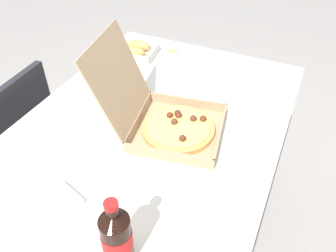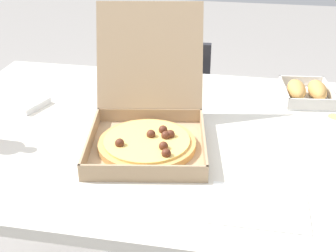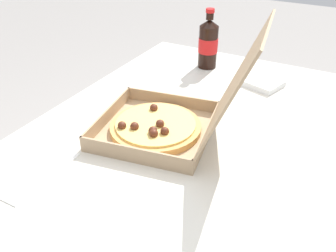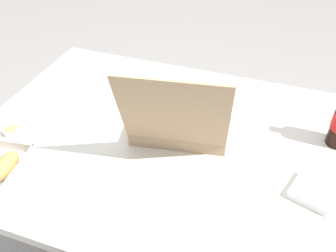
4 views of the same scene
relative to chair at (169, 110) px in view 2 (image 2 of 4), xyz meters
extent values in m
cube|color=silver|center=(0.08, -0.69, 0.26)|extent=(1.31, 0.91, 0.03)
cylinder|color=#B7B7BC|center=(-0.51, -0.31, -0.12)|extent=(0.05, 0.05, 0.73)
cylinder|color=#B7B7BC|center=(0.66, -0.31, -0.12)|extent=(0.05, 0.05, 0.73)
cube|color=#232328|center=(0.00, 0.06, -0.05)|extent=(0.42, 0.42, 0.04)
cube|color=#232328|center=(0.01, -0.12, 0.16)|extent=(0.36, 0.05, 0.38)
cylinder|color=#B2B2B7|center=(0.16, 0.24, -0.26)|extent=(0.03, 0.03, 0.43)
cylinder|color=#B2B2B7|center=(-0.18, 0.22, -0.26)|extent=(0.03, 0.03, 0.43)
cylinder|color=#B2B2B7|center=(0.18, -0.10, -0.26)|extent=(0.03, 0.03, 0.43)
cylinder|color=#B2B2B7|center=(-0.16, -0.12, -0.26)|extent=(0.03, 0.03, 0.43)
cube|color=tan|center=(0.09, -0.80, 0.28)|extent=(0.35, 0.35, 0.01)
cube|color=tan|center=(0.11, -0.95, 0.30)|extent=(0.30, 0.06, 0.04)
cube|color=tan|center=(-0.06, -0.83, 0.30)|extent=(0.06, 0.30, 0.04)
cube|color=tan|center=(0.24, -0.78, 0.30)|extent=(0.06, 0.30, 0.04)
cube|color=tan|center=(0.06, -0.65, 0.30)|extent=(0.30, 0.06, 0.04)
cube|color=tan|center=(0.05, -0.60, 0.46)|extent=(0.32, 0.17, 0.28)
cylinder|color=tan|center=(0.09, -0.80, 0.29)|extent=(0.26, 0.26, 0.02)
cylinder|color=#EAC666|center=(0.09, -0.80, 0.30)|extent=(0.23, 0.23, 0.01)
sphere|color=#562819|center=(0.10, -0.78, 0.31)|extent=(0.02, 0.02, 0.02)
sphere|color=#562819|center=(0.03, -0.84, 0.31)|extent=(0.02, 0.02, 0.02)
sphere|color=#562819|center=(0.15, -0.87, 0.31)|extent=(0.02, 0.02, 0.02)
sphere|color=#562819|center=(0.14, -0.78, 0.31)|extent=(0.02, 0.02, 0.02)
sphere|color=#562819|center=(0.12, -0.75, 0.31)|extent=(0.02, 0.02, 0.02)
sphere|color=#562819|center=(0.15, -0.77, 0.31)|extent=(0.02, 0.02, 0.02)
sphere|color=#562819|center=(0.14, -0.84, 0.31)|extent=(0.02, 0.02, 0.02)
cube|color=white|center=(0.53, -0.39, 0.28)|extent=(0.17, 0.21, 0.00)
cube|color=silver|center=(0.54, -0.48, 0.30)|extent=(0.15, 0.02, 0.03)
cube|color=silver|center=(0.51, -0.30, 0.30)|extent=(0.15, 0.02, 0.03)
cube|color=silver|center=(0.45, -0.40, 0.30)|extent=(0.03, 0.19, 0.03)
cube|color=silver|center=(0.60, -0.38, 0.30)|extent=(0.03, 0.19, 0.03)
ellipsoid|color=tan|center=(0.49, -0.40, 0.31)|extent=(0.07, 0.13, 0.05)
ellipsoid|color=tan|center=(0.56, -0.39, 0.31)|extent=(0.07, 0.13, 0.05)
cube|color=white|center=(0.38, -0.99, 0.28)|extent=(0.21, 0.15, 0.00)
cube|color=white|center=(-0.34, -0.61, 0.29)|extent=(0.14, 0.14, 0.02)
cylinder|color=white|center=(0.60, -0.55, 0.29)|extent=(0.06, 0.06, 0.02)
cylinder|color=#DBBC66|center=(0.60, -0.55, 0.29)|extent=(0.05, 0.05, 0.01)
camera|label=1|loc=(-0.75, -1.14, 1.08)|focal=36.34mm
camera|label=2|loc=(0.33, -1.79, 0.89)|focal=48.44mm
camera|label=3|loc=(0.81, -0.37, 0.83)|focal=37.80mm
camera|label=4|loc=(-0.19, 0.13, 1.05)|focal=38.75mm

